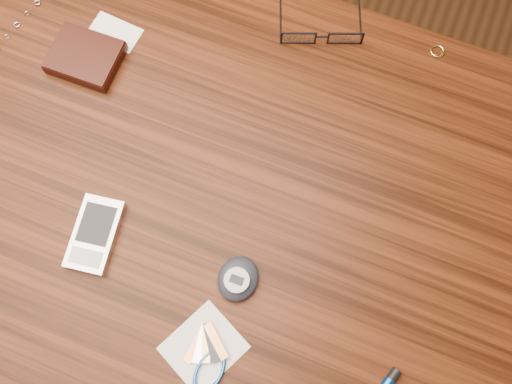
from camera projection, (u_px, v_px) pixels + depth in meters
The scene contains 8 objects.
ground at pixel (237, 280), 1.48m from camera, with size 3.80×3.80×0.00m, color #472814.
desk at pixel (223, 216), 0.86m from camera, with size 1.00×0.70×0.75m.
wallet_and_card at pixel (86, 56), 0.81m from camera, with size 0.10×0.12×0.02m.
eyeglasses at pixel (322, 34), 0.82m from camera, with size 0.16×0.16×0.03m.
gold_ring at pixel (437, 51), 0.82m from camera, with size 0.02×0.02×0.00m, color #F1D567.
pda_phone at pixel (95, 234), 0.74m from camera, with size 0.07×0.11×0.02m.
pedometer at pixel (238, 279), 0.72m from camera, with size 0.05×0.06×0.02m.
notepad_keys at pixel (207, 359), 0.70m from camera, with size 0.11×0.11×0.01m.
Camera 1 is at (0.13, -0.18, 1.48)m, focal length 40.00 mm.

